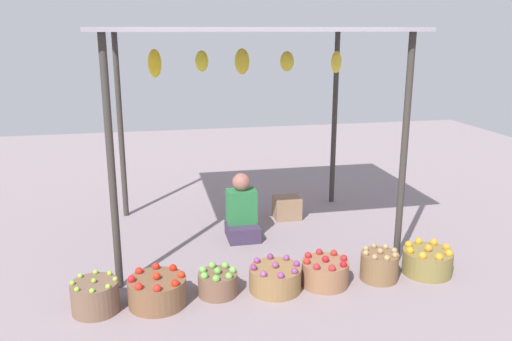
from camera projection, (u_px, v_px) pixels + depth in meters
ground_plane at (247, 235)px, 6.28m from camera, size 14.00×14.00×0.00m
market_stall_structure at (245, 46)px, 5.71m from camera, size 3.16×2.33×2.40m
vendor_person at (242, 213)px, 6.15m from camera, size 0.36×0.44×0.78m
basket_limes at (95, 296)px, 4.56m from camera, size 0.41×0.41×0.31m
basket_red_tomatoes at (157, 291)px, 4.68m from camera, size 0.52×0.52×0.31m
basket_green_apples at (218, 283)px, 4.86m from camera, size 0.37×0.37×0.27m
basket_purple_onions at (275, 278)px, 4.94m from camera, size 0.49×0.49×0.29m
basket_red_apples at (325, 272)px, 5.04m from camera, size 0.45×0.45×0.30m
basket_potatoes at (379, 265)px, 5.15m from camera, size 0.37×0.37×0.32m
basket_oranges at (427, 261)px, 5.28m from camera, size 0.49×0.49×0.31m
wooden_crate_near_vendor at (287, 208)px, 6.82m from camera, size 0.33×0.29×0.28m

